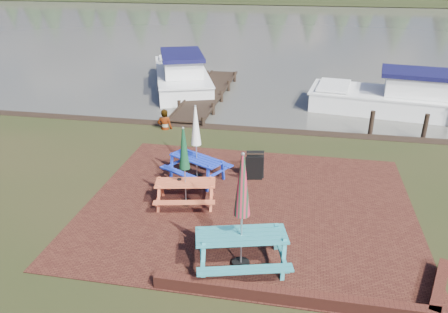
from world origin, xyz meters
The scene contains 12 objects.
ground centered at (0.00, 0.00, 0.00)m, with size 120.00×120.00×0.00m, color black.
paving centered at (0.00, 1.00, 0.01)m, with size 9.00×7.50×0.02m, color #3C1913.
brick_wall centered at (2.15, -2.42, 0.15)m, with size 6.21×1.79×0.30m.
water centered at (0.00, 37.00, 0.00)m, with size 120.00×60.00×0.02m, color #45443B.
picnic_table_teal centered at (0.18, -1.63, 0.97)m, with size 2.38×2.22×2.76m.
picnic_table_red centered at (-1.75, 0.78, 0.80)m, with size 1.90×1.76×2.29m.
picnic_table_blue centered at (-1.81, 2.34, 0.84)m, with size 2.23×2.15×2.39m.
chalkboard centered at (-0.04, 2.63, 0.46)m, with size 0.58×0.61×0.88m.
jetty centered at (-3.50, 11.28, 0.11)m, with size 1.76×9.08×1.00m.
boat_jetty centered at (-5.36, 13.25, 0.47)m, with size 5.13×8.20×2.25m.
boat_near centered at (5.81, 10.95, 0.45)m, with size 8.35×3.91×2.17m.
person centered at (-4.14, 6.37, 0.83)m, with size 0.61×0.40×1.67m, color gray.
Camera 1 is at (1.27, -9.49, 6.30)m, focal length 35.00 mm.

